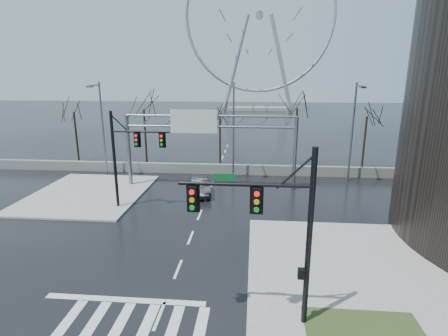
# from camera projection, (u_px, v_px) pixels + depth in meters

# --- Properties ---
(ground) EXTENTS (260.00, 260.00, 0.00)m
(ground) POSITION_uv_depth(u_px,v_px,m) (178.00, 269.00, 19.84)
(ground) COLOR black
(ground) RESTS_ON ground
(sidewalk_right_ext) EXTENTS (12.00, 10.00, 0.15)m
(sidewalk_right_ext) POSITION_uv_depth(u_px,v_px,m) (349.00, 258.00, 20.91)
(sidewalk_right_ext) COLOR gray
(sidewalk_right_ext) RESTS_ON ground
(sidewalk_far) EXTENTS (10.00, 12.00, 0.15)m
(sidewalk_far) POSITION_uv_depth(u_px,v_px,m) (89.00, 194.00, 32.29)
(sidewalk_far) COLOR gray
(sidewalk_far) RESTS_ON ground
(barrier_wall) EXTENTS (52.00, 0.50, 1.10)m
(barrier_wall) POSITION_uv_depth(u_px,v_px,m) (216.00, 169.00, 38.95)
(barrier_wall) COLOR slate
(barrier_wall) RESTS_ON ground
(signal_mast_near) EXTENTS (5.52, 0.41, 8.00)m
(signal_mast_near) POSITION_uv_depth(u_px,v_px,m) (277.00, 221.00, 14.27)
(signal_mast_near) COLOR black
(signal_mast_near) RESTS_ON ground
(signal_mast_far) EXTENTS (4.72, 0.41, 8.00)m
(signal_mast_far) POSITION_uv_depth(u_px,v_px,m) (127.00, 151.00, 27.71)
(signal_mast_far) COLOR black
(signal_mast_far) RESTS_ON ground
(sign_gantry) EXTENTS (16.36, 0.40, 7.60)m
(sign_gantry) POSITION_uv_depth(u_px,v_px,m) (206.00, 135.00, 32.94)
(sign_gantry) COLOR slate
(sign_gantry) RESTS_ON ground
(streetlight_left) EXTENTS (0.50, 2.55, 10.00)m
(streetlight_left) POSITION_uv_depth(u_px,v_px,m) (101.00, 122.00, 36.81)
(streetlight_left) COLOR slate
(streetlight_left) RESTS_ON ground
(streetlight_mid) EXTENTS (0.50, 2.55, 10.00)m
(streetlight_mid) POSITION_uv_depth(u_px,v_px,m) (233.00, 124.00, 35.64)
(streetlight_mid) COLOR slate
(streetlight_mid) RESTS_ON ground
(streetlight_right) EXTENTS (0.50, 2.55, 10.00)m
(streetlight_right) POSITION_uv_depth(u_px,v_px,m) (354.00, 125.00, 34.64)
(streetlight_right) COLOR slate
(streetlight_right) RESTS_ON ground
(tree_far_left) EXTENTS (3.50, 3.50, 7.00)m
(tree_far_left) POSITION_uv_depth(u_px,v_px,m) (74.00, 118.00, 43.01)
(tree_far_left) COLOR black
(tree_far_left) RESTS_ON ground
(tree_left) EXTENTS (3.75, 3.75, 7.50)m
(tree_left) POSITION_uv_depth(u_px,v_px,m) (144.00, 116.00, 41.68)
(tree_left) COLOR black
(tree_left) RESTS_ON ground
(tree_center) EXTENTS (3.25, 3.25, 6.50)m
(tree_center) POSITION_uv_depth(u_px,v_px,m) (220.00, 122.00, 42.10)
(tree_center) COLOR black
(tree_center) RESTS_ON ground
(tree_right) EXTENTS (3.90, 3.90, 7.80)m
(tree_right) POSITION_uv_depth(u_px,v_px,m) (297.00, 115.00, 40.11)
(tree_right) COLOR black
(tree_right) RESTS_ON ground
(tree_far_right) EXTENTS (3.40, 3.40, 6.80)m
(tree_far_right) POSITION_uv_depth(u_px,v_px,m) (366.00, 122.00, 40.13)
(tree_far_right) COLOR black
(tree_far_right) RESTS_ON ground
(ferris_wheel) EXTENTS (45.00, 6.00, 50.91)m
(ferris_wheel) POSITION_uv_depth(u_px,v_px,m) (259.00, 22.00, 104.18)
(ferris_wheel) COLOR gray
(ferris_wheel) RESTS_ON ground
(car) EXTENTS (2.62, 4.75, 1.48)m
(car) POSITION_uv_depth(u_px,v_px,m) (200.00, 186.00, 32.25)
(car) COLOR black
(car) RESTS_ON ground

